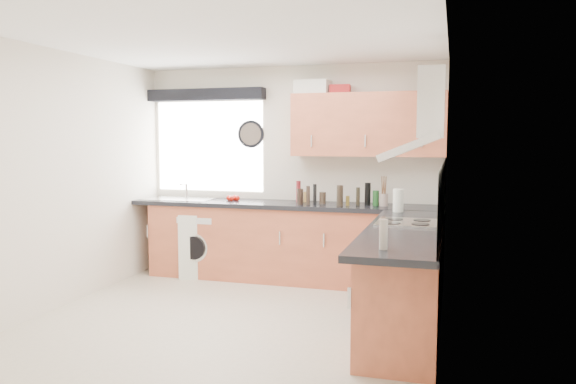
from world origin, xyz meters
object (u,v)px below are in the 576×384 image
(oven, at_px, (406,278))
(upper_cabinets, at_px, (368,125))
(extractor_hood, at_px, (421,124))
(washing_machine, at_px, (203,244))

(oven, height_order, upper_cabinets, upper_cabinets)
(extractor_hood, bearing_deg, washing_machine, 155.80)
(extractor_hood, bearing_deg, upper_cabinets, 116.13)
(oven, distance_m, upper_cabinets, 1.99)
(extractor_hood, relative_size, upper_cabinets, 0.46)
(extractor_hood, bearing_deg, oven, 180.00)
(oven, xyz_separation_m, washing_machine, (-2.50, 1.17, -0.05))
(oven, distance_m, extractor_hood, 1.35)
(oven, relative_size, extractor_hood, 1.09)
(oven, height_order, washing_machine, oven)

